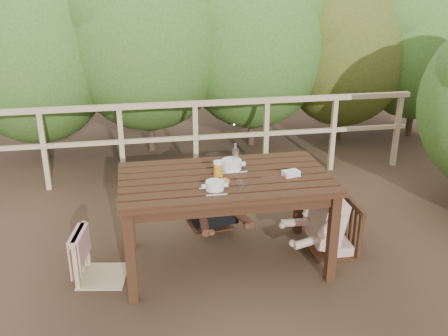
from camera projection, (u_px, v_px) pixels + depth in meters
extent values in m
plane|color=#4B3422|center=(225.00, 262.00, 4.58)|extent=(60.00, 60.00, 0.00)
cube|color=black|center=(225.00, 221.00, 4.43)|extent=(1.79, 1.01, 0.83)
cube|color=tan|center=(99.00, 235.00, 4.21)|extent=(0.47, 0.47, 0.82)
cube|color=black|center=(209.00, 187.00, 5.11)|extent=(0.48, 0.48, 0.84)
cube|color=black|center=(335.00, 207.00, 4.62)|extent=(0.45, 0.45, 0.89)
cube|color=tan|center=(196.00, 141.00, 6.23)|extent=(5.60, 0.10, 1.01)
cylinder|color=white|center=(215.00, 186.00, 4.01)|extent=(0.25, 0.25, 0.08)
cylinder|color=silver|center=(231.00, 165.00, 4.42)|extent=(0.30, 0.30, 0.10)
ellipsoid|color=#A56032|center=(223.00, 182.00, 4.11)|extent=(0.12, 0.09, 0.07)
cylinder|color=#C77424|center=(218.00, 170.00, 4.23)|extent=(0.08, 0.08, 0.16)
cylinder|color=silver|center=(235.00, 157.00, 4.41)|extent=(0.06, 0.06, 0.24)
cylinder|color=silver|center=(241.00, 185.00, 4.05)|extent=(0.06, 0.06, 0.07)
cube|color=silver|center=(291.00, 174.00, 4.27)|extent=(0.16, 0.13, 0.06)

